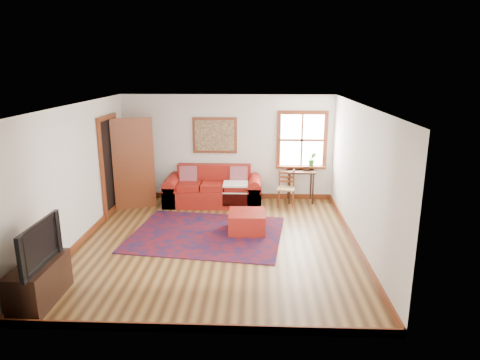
{
  "coord_description": "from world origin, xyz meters",
  "views": [
    {
      "loc": [
        0.71,
        -7.25,
        3.15
      ],
      "look_at": [
        0.38,
        0.6,
        1.04
      ],
      "focal_mm": 32.0,
      "sensor_mm": 36.0,
      "label": 1
    }
  ],
  "objects_px": {
    "red_ottoman": "(247,222)",
    "ladder_back_chair": "(286,187)",
    "side_table": "(301,175)",
    "red_leather_sofa": "(214,191)",
    "media_cabinet": "(39,282)"
  },
  "relations": [
    {
      "from": "red_ottoman",
      "to": "ladder_back_chair",
      "type": "height_order",
      "value": "ladder_back_chair"
    },
    {
      "from": "red_leather_sofa",
      "to": "ladder_back_chair",
      "type": "xyz_separation_m",
      "value": [
        1.69,
        -0.08,
        0.16
      ]
    },
    {
      "from": "red_ottoman",
      "to": "media_cabinet",
      "type": "relative_size",
      "value": 0.68
    },
    {
      "from": "red_leather_sofa",
      "to": "media_cabinet",
      "type": "distance_m",
      "value": 4.83
    },
    {
      "from": "side_table",
      "to": "ladder_back_chair",
      "type": "height_order",
      "value": "ladder_back_chair"
    },
    {
      "from": "ladder_back_chair",
      "to": "media_cabinet",
      "type": "bearing_deg",
      "value": -129.94
    },
    {
      "from": "red_leather_sofa",
      "to": "red_ottoman",
      "type": "distance_m",
      "value": 1.94
    },
    {
      "from": "ladder_back_chair",
      "to": "media_cabinet",
      "type": "xyz_separation_m",
      "value": [
        -3.63,
        -4.34,
        -0.16
      ]
    },
    {
      "from": "red_ottoman",
      "to": "ladder_back_chair",
      "type": "xyz_separation_m",
      "value": [
        0.86,
        1.67,
        0.25
      ]
    },
    {
      "from": "side_table",
      "to": "media_cabinet",
      "type": "xyz_separation_m",
      "value": [
        -3.99,
        -4.63,
        -0.36
      ]
    },
    {
      "from": "ladder_back_chair",
      "to": "red_leather_sofa",
      "type": "bearing_deg",
      "value": 177.35
    },
    {
      "from": "red_ottoman",
      "to": "side_table",
      "type": "height_order",
      "value": "side_table"
    },
    {
      "from": "red_leather_sofa",
      "to": "ladder_back_chair",
      "type": "distance_m",
      "value": 1.7
    },
    {
      "from": "red_ottoman",
      "to": "side_table",
      "type": "xyz_separation_m",
      "value": [
        1.22,
        1.96,
        0.44
      ]
    },
    {
      "from": "ladder_back_chair",
      "to": "media_cabinet",
      "type": "relative_size",
      "value": 0.81
    }
  ]
}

